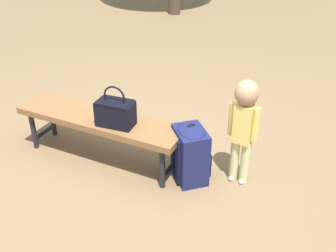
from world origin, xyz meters
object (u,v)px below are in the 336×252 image
handbag (115,112)px  child_standing (244,117)px  park_bench (100,122)px  backpack_large (190,152)px

handbag → child_standing: (1.04, 0.30, 0.06)m
park_bench → backpack_large: 0.87m
park_bench → handbag: size_ratio=4.35×
park_bench → backpack_large: (0.86, 0.08, -0.11)m
child_standing → backpack_large: (-0.39, -0.16, -0.35)m
handbag → park_bench: bearing=164.6°
handbag → child_standing: bearing=16.0°
park_bench → backpack_large: bearing=5.2°
park_bench → handbag: (0.21, -0.06, 0.18)m
handbag → child_standing: 1.08m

